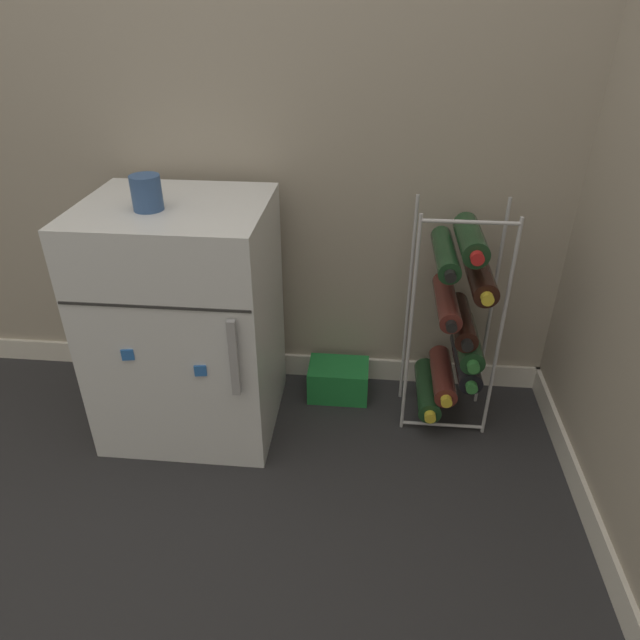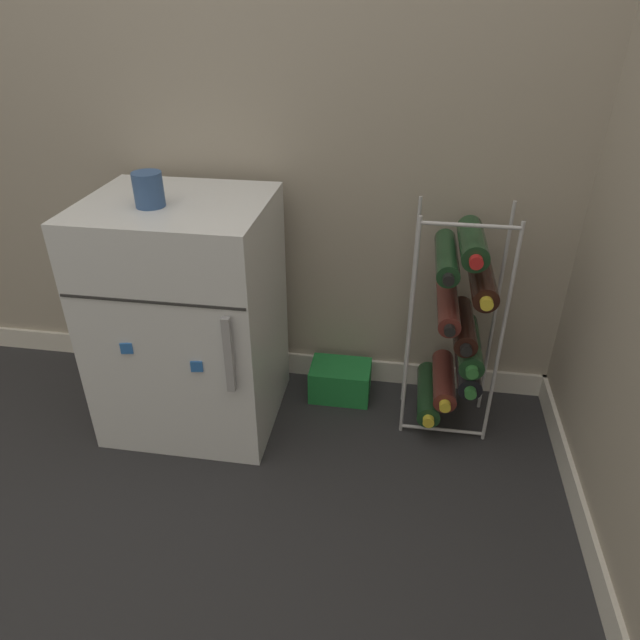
% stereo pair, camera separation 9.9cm
% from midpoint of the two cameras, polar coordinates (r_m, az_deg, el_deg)
% --- Properties ---
extents(ground_plane, '(14.00, 14.00, 0.00)m').
position_cam_midpoint_polar(ground_plane, '(1.82, -2.21, -17.93)').
color(ground_plane, '#28282B').
extents(wall_back, '(6.61, 0.07, 2.50)m').
position_cam_midpoint_polar(wall_back, '(1.92, 0.03, 26.75)').
color(wall_back, '#9E9384').
rests_on(wall_back, ground_plane).
extents(mini_fridge, '(0.57, 0.51, 0.80)m').
position_cam_midpoint_polar(mini_fridge, '(1.95, -14.54, -0.10)').
color(mini_fridge, silver).
rests_on(mini_fridge, ground_plane).
extents(wine_rack, '(0.30, 0.33, 0.80)m').
position_cam_midpoint_polar(wine_rack, '(1.94, 12.05, -0.24)').
color(wine_rack, '#B2B2B7').
rests_on(wine_rack, ground_plane).
extents(soda_box, '(0.22, 0.16, 0.13)m').
position_cam_midpoint_polar(soda_box, '(2.18, 0.55, -6.03)').
color(soda_box, '#1E7F38').
rests_on(soda_box, ground_plane).
extents(fridge_top_cup, '(0.09, 0.09, 0.10)m').
position_cam_midpoint_polar(fridge_top_cup, '(1.75, -18.55, 11.95)').
color(fridge_top_cup, '#335184').
rests_on(fridge_top_cup, mini_fridge).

